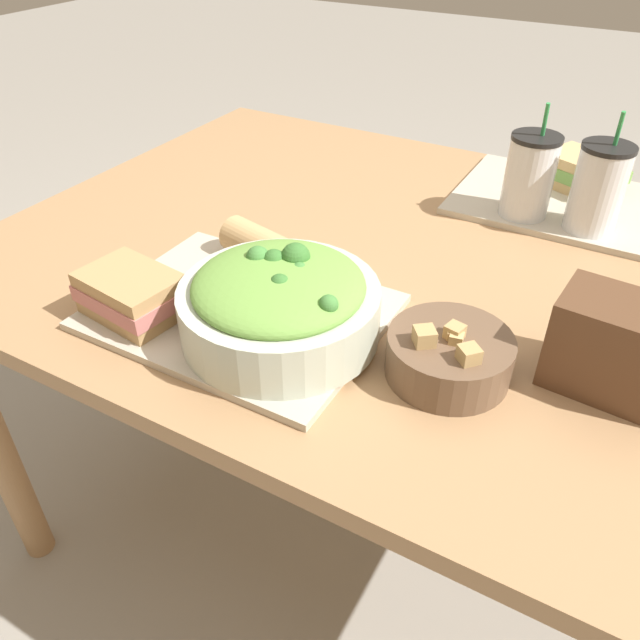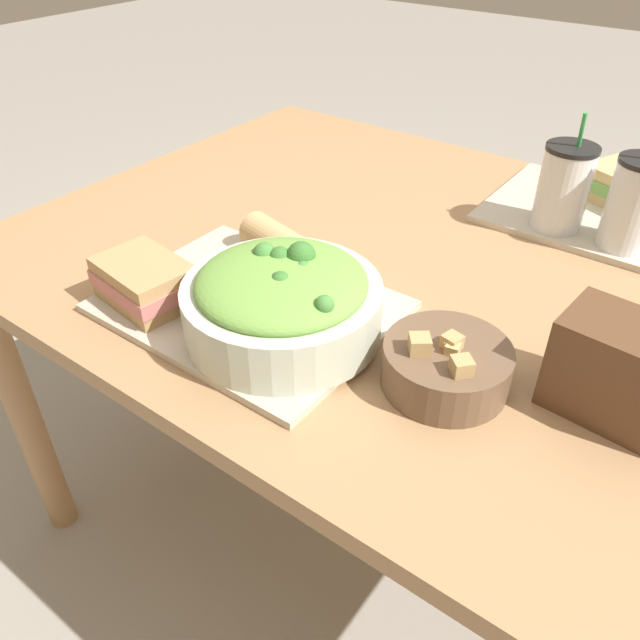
% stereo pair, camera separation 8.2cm
% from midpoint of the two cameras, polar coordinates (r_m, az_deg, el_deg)
% --- Properties ---
extents(ground_plane, '(12.00, 12.00, 0.00)m').
position_cam_midpoint_polar(ground_plane, '(1.57, 8.03, -17.97)').
color(ground_plane, gray).
extents(dining_table, '(1.39, 1.02, 0.73)m').
position_cam_midpoint_polar(dining_table, '(1.12, 10.76, 1.77)').
color(dining_table, '#A37A51').
rests_on(dining_table, ground_plane).
extents(tray_near, '(0.40, 0.31, 0.01)m').
position_cam_midpoint_polar(tray_near, '(0.92, -3.97, 1.16)').
color(tray_near, '#BCB29E').
rests_on(tray_near, dining_table).
extents(tray_far, '(0.40, 0.31, 0.01)m').
position_cam_midpoint_polar(tray_far, '(1.30, 26.15, 8.38)').
color(tray_far, '#BCB29E').
rests_on(tray_far, dining_table).
extents(salad_bowl, '(0.27, 0.27, 0.12)m').
position_cam_midpoint_polar(salad_bowl, '(0.83, -0.67, 1.82)').
color(salad_bowl, beige).
rests_on(salad_bowl, tray_near).
extents(soup_bowl, '(0.16, 0.16, 0.08)m').
position_cam_midpoint_polar(soup_bowl, '(0.80, 14.34, -4.10)').
color(soup_bowl, brown).
rests_on(soup_bowl, dining_table).
extents(sandwich_near, '(0.15, 0.12, 0.06)m').
position_cam_midpoint_polar(sandwich_near, '(0.93, -13.33, 3.36)').
color(sandwich_near, tan).
rests_on(sandwich_near, tray_near).
extents(baguette_near, '(0.17, 0.10, 0.06)m').
position_cam_midpoint_polar(baguette_near, '(1.00, -1.02, 6.66)').
color(baguette_near, tan).
rests_on(baguette_near, tray_near).
extents(sandwich_far, '(0.18, 0.16, 0.06)m').
position_cam_midpoint_polar(sandwich_far, '(1.35, 27.80, 10.68)').
color(sandwich_far, tan).
rests_on(sandwich_far, tray_far).
extents(drink_cup_dark, '(0.09, 0.09, 0.21)m').
position_cam_midpoint_polar(drink_cup_dark, '(1.19, 23.22, 10.81)').
color(drink_cup_dark, silver).
rests_on(drink_cup_dark, tray_far).
extents(drink_cup_red, '(0.09, 0.09, 0.21)m').
position_cam_midpoint_polar(drink_cup_red, '(1.17, 28.59, 9.03)').
color(drink_cup_red, silver).
rests_on(drink_cup_red, tray_far).
extents(chip_bag, '(0.16, 0.11, 0.12)m').
position_cam_midpoint_polar(chip_bag, '(0.82, 28.42, -4.21)').
color(chip_bag, brown).
rests_on(chip_bag, dining_table).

